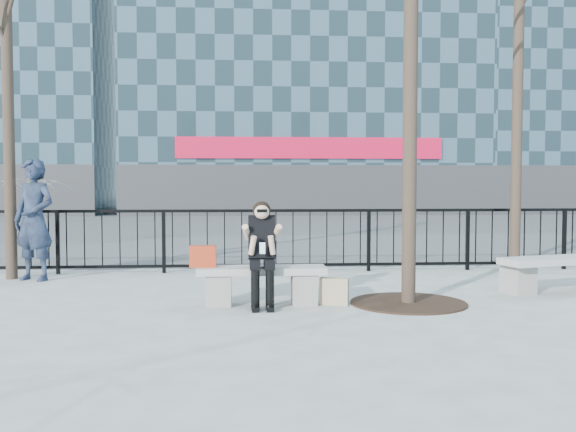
{
  "coord_description": "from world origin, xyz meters",
  "views": [
    {
      "loc": [
        -0.26,
        -8.2,
        1.57
      ],
      "look_at": [
        0.4,
        0.8,
        1.1
      ],
      "focal_mm": 40.0,
      "sensor_mm": 36.0,
      "label": 1
    }
  ],
  "objects": [
    {
      "name": "standing_man",
      "position": [
        -3.57,
        2.31,
        0.98
      ],
      "size": [
        0.84,
        0.71,
        1.96
      ],
      "primitive_type": "imported",
      "rotation": [
        0.0,
        0.0,
        -0.39
      ],
      "color": "black",
      "rests_on": "ground"
    },
    {
      "name": "tree_grate",
      "position": [
        1.9,
        -0.1,
        0.01
      ],
      "size": [
        1.5,
        1.5,
        0.02
      ],
      "primitive_type": "cylinder",
      "color": "black",
      "rests_on": "ground"
    },
    {
      "name": "vendor_umbrella",
      "position": [
        -5.22,
        7.2,
        0.89
      ],
      "size": [
        2.41,
        2.43,
        1.79
      ],
      "primitive_type": "imported",
      "rotation": [
        0.0,
        0.0,
        -0.27
      ],
      "color": "yellow",
      "rests_on": "ground"
    },
    {
      "name": "railing",
      "position": [
        0.0,
        3.0,
        0.55
      ],
      "size": [
        14.0,
        0.06,
        1.1
      ],
      "color": "black",
      "rests_on": "ground"
    },
    {
      "name": "ground",
      "position": [
        0.0,
        0.0,
        0.0
      ],
      "size": [
        120.0,
        120.0,
        0.0
      ],
      "primitive_type": "plane",
      "color": "gray",
      "rests_on": "ground"
    },
    {
      "name": "seated_woman",
      "position": [
        0.0,
        -0.16,
        0.67
      ],
      "size": [
        0.5,
        0.64,
        1.34
      ],
      "color": "black",
      "rests_on": "ground"
    },
    {
      "name": "street_surface",
      "position": [
        0.0,
        15.0,
        0.0
      ],
      "size": [
        60.0,
        23.0,
        0.01
      ],
      "primitive_type": "cube",
      "color": "#474747",
      "rests_on": "ground"
    },
    {
      "name": "handbag",
      "position": [
        -0.75,
        0.02,
        0.63
      ],
      "size": [
        0.34,
        0.16,
        0.28
      ],
      "primitive_type": "cube",
      "rotation": [
        0.0,
        0.0,
        -0.02
      ],
      "color": "#AE3015",
      "rests_on": "bench_main"
    },
    {
      "name": "bench_second",
      "position": [
        4.23,
        0.55,
        0.32
      ],
      "size": [
        1.74,
        0.48,
        0.52
      ],
      "rotation": [
        0.0,
        0.0,
        0.27
      ],
      "color": "slate",
      "rests_on": "ground"
    },
    {
      "name": "shopping_bag",
      "position": [
        0.93,
        -0.09,
        0.17
      ],
      "size": [
        0.39,
        0.23,
        0.34
      ],
      "primitive_type": "cube",
      "rotation": [
        0.0,
        0.0,
        -0.29
      ],
      "color": "tan",
      "rests_on": "ground"
    },
    {
      "name": "bench_main",
      "position": [
        0.0,
        0.0,
        0.3
      ],
      "size": [
        1.65,
        0.46,
        0.49
      ],
      "color": "slate",
      "rests_on": "ground"
    }
  ]
}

